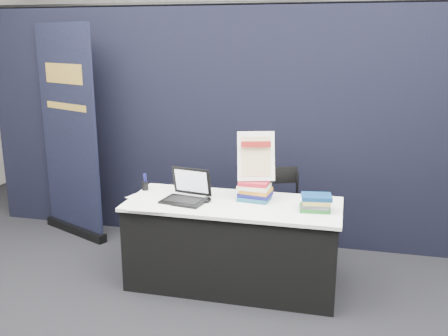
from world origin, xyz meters
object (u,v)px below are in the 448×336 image
at_px(laptop, 185,193).
at_px(info_sign, 256,157).
at_px(book_stack_tall, 255,191).
at_px(pullup_banner, 70,145).
at_px(display_table, 233,244).
at_px(book_stack_short, 316,203).
at_px(stacking_chair, 273,213).

distance_m(laptop, info_sign, 0.68).
distance_m(laptop, book_stack_tall, 0.59).
bearing_deg(book_stack_tall, laptop, -164.47).
xyz_separation_m(info_sign, pullup_banner, (-2.11, 0.61, -0.13)).
bearing_deg(info_sign, display_table, -154.51).
height_order(book_stack_tall, book_stack_short, book_stack_tall).
xyz_separation_m(display_table, info_sign, (0.16, 0.14, 0.75)).
distance_m(book_stack_tall, pullup_banner, 2.21).
xyz_separation_m(pullup_banner, stacking_chair, (2.23, -0.26, -0.49)).
xyz_separation_m(book_stack_tall, pullup_banner, (-2.11, 0.64, 0.16)).
xyz_separation_m(laptop, pullup_banner, (-1.54, 0.79, 0.18)).
relative_size(book_stack_tall, pullup_banner, 0.11).
distance_m(display_table, stacking_chair, 0.58).
xyz_separation_m(laptop, book_stack_short, (1.09, 0.01, 0.00)).
bearing_deg(pullup_banner, laptop, -2.66).
xyz_separation_m(display_table, pullup_banner, (-1.95, 0.75, 0.62)).
bearing_deg(info_sign, laptop, -177.67).
bearing_deg(book_stack_short, pullup_banner, 163.36).
height_order(info_sign, stacking_chair, info_sign).
height_order(book_stack_tall, info_sign, info_sign).
relative_size(laptop, pullup_banner, 0.17).
distance_m(info_sign, stacking_chair, 0.71).
relative_size(laptop, book_stack_short, 1.62).
xyz_separation_m(book_stack_short, pullup_banner, (-2.64, 0.79, 0.18)).
bearing_deg(laptop, info_sign, 27.90).
distance_m(laptop, pullup_banner, 1.75).
xyz_separation_m(laptop, book_stack_tall, (0.57, 0.16, 0.02)).
bearing_deg(book_stack_tall, stacking_chair, 73.25).
bearing_deg(laptop, book_stack_short, 9.86).
distance_m(book_stack_tall, info_sign, 0.29).
xyz_separation_m(info_sign, stacking_chair, (0.11, 0.35, -0.61)).
bearing_deg(info_sign, pullup_banner, 148.01).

